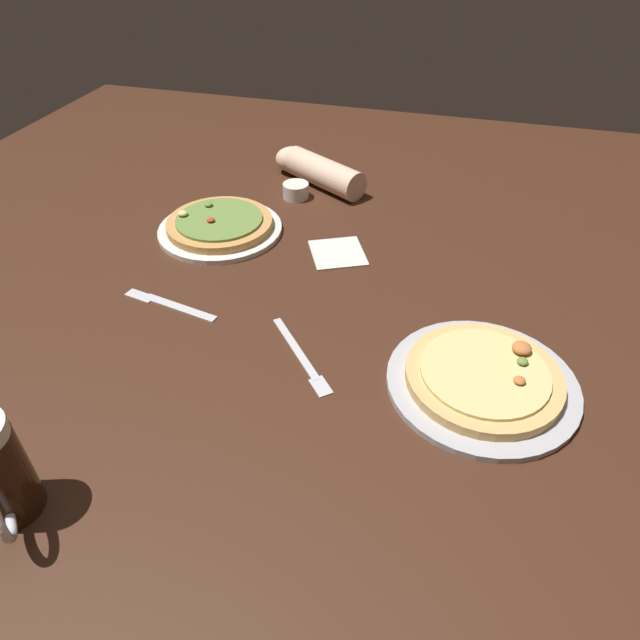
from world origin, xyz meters
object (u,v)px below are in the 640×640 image
object	(u,v)px
pizza_plate_near	(483,379)
napkin_folded	(338,252)
knife_right	(170,304)
diner_arm	(315,169)
pizza_plate_far	(220,226)
fork_left	(301,356)
ramekin_sauce	(296,191)

from	to	relation	value
pizza_plate_near	napkin_folded	world-z (taller)	pizza_plate_near
knife_right	diner_arm	bearing A→B (deg)	78.41
pizza_plate_near	pizza_plate_far	distance (m)	0.70
pizza_plate_near	pizza_plate_far	xyz separation A→B (m)	(-0.61, 0.35, 0.00)
fork_left	napkin_folded	bearing A→B (deg)	93.47
napkin_folded	diner_arm	distance (m)	0.36
fork_left	knife_right	world-z (taller)	same
pizza_plate_near	diner_arm	bearing A→B (deg)	125.73
pizza_plate_far	diner_arm	world-z (taller)	diner_arm
fork_left	knife_right	bearing A→B (deg)	165.61
ramekin_sauce	napkin_folded	xyz separation A→B (m)	(0.17, -0.23, -0.01)
pizza_plate_far	fork_left	xyz separation A→B (m)	(0.31, -0.36, -0.01)
pizza_plate_far	diner_arm	xyz separation A→B (m)	(0.14, 0.31, 0.02)
knife_right	napkin_folded	bearing A→B (deg)	44.77
ramekin_sauce	fork_left	bearing A→B (deg)	-71.68
ramekin_sauce	diner_arm	bearing A→B (deg)	77.03
diner_arm	ramekin_sauce	bearing A→B (deg)	-102.97
pizza_plate_near	napkin_folded	xyz separation A→B (m)	(-0.33, 0.33, -0.01)
ramekin_sauce	diner_arm	xyz separation A→B (m)	(0.02, 0.10, 0.02)
pizza_plate_far	ramekin_sauce	xyz separation A→B (m)	(0.12, 0.21, 0.00)
ramekin_sauce	napkin_folded	size ratio (longest dim) A/B	0.55
knife_right	ramekin_sauce	bearing A→B (deg)	78.68
pizza_plate_near	pizza_plate_far	bearing A→B (deg)	150.53
pizza_plate_near	napkin_folded	bearing A→B (deg)	134.93
fork_left	ramekin_sauce	bearing A→B (deg)	108.32
napkin_folded	knife_right	size ratio (longest dim) A/B	0.58
napkin_folded	diner_arm	bearing A→B (deg)	113.92
napkin_folded	fork_left	size ratio (longest dim) A/B	0.68
napkin_folded	pizza_plate_near	bearing A→B (deg)	-45.07
napkin_folded	diner_arm	world-z (taller)	diner_arm
diner_arm	napkin_folded	bearing A→B (deg)	-66.08
ramekin_sauce	napkin_folded	world-z (taller)	ramekin_sauce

